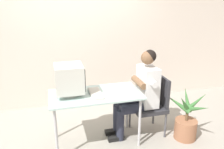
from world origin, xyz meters
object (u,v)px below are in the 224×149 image
object	(u,v)px
keyboard	(95,93)
person_seated	(140,91)
desk	(95,98)
crt_monitor	(69,79)
potted_plant	(186,122)
office_chair	(152,102)

from	to	relation	value
keyboard	person_seated	distance (m)	0.68
desk	crt_monitor	world-z (taller)	crt_monitor
desk	keyboard	xyz separation A→B (m)	(-0.00, -0.03, 0.09)
desk	potted_plant	size ratio (longest dim) A/B	1.61
crt_monitor	person_seated	xyz separation A→B (m)	(1.00, -0.01, -0.28)
potted_plant	desk	bearing A→B (deg)	168.57
crt_monitor	office_chair	distance (m)	1.29
desk	crt_monitor	bearing A→B (deg)	171.77
office_chair	person_seated	size ratio (longest dim) A/B	0.68
person_seated	potted_plant	distance (m)	0.80
office_chair	person_seated	bearing A→B (deg)	180.00
crt_monitor	keyboard	xyz separation A→B (m)	(0.32, -0.07, -0.21)
office_chair	potted_plant	distance (m)	0.55
office_chair	person_seated	world-z (taller)	person_seated
keyboard	person_seated	xyz separation A→B (m)	(0.67, 0.07, -0.07)
crt_monitor	office_chair	bearing A→B (deg)	-0.33
potted_plant	keyboard	bearing A→B (deg)	169.69
crt_monitor	potted_plant	distance (m)	1.78
desk	potted_plant	world-z (taller)	potted_plant
desk	person_seated	bearing A→B (deg)	3.47
desk	office_chair	world-z (taller)	office_chair
office_chair	potted_plant	world-z (taller)	office_chair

